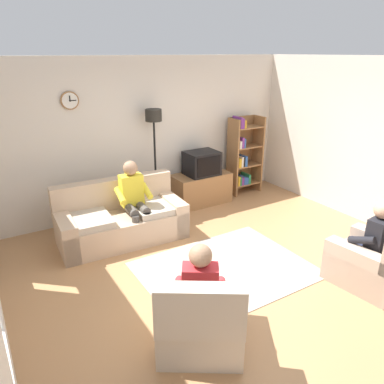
{
  "coord_description": "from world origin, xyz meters",
  "views": [
    {
      "loc": [
        -2.76,
        -3.35,
        2.76
      ],
      "look_at": [
        -0.14,
        0.94,
        0.84
      ],
      "focal_mm": 34.67,
      "sensor_mm": 36.0,
      "label": 1
    }
  ],
  "objects_px": {
    "tv": "(202,163)",
    "person_in_right_armchair": "(371,238)",
    "armchair_near_window": "(200,320)",
    "bookshelf": "(243,156)",
    "person_in_left_armchair": "(200,287)",
    "armchair_near_bookshelf": "(373,263)",
    "couch": "(121,220)",
    "floor_lamp": "(154,133)",
    "tv_stand": "(201,188)",
    "person_on_couch": "(134,197)"
  },
  "relations": [
    {
      "from": "tv",
      "to": "armchair_near_bookshelf",
      "type": "bearing_deg",
      "value": -83.32
    },
    {
      "from": "bookshelf",
      "to": "floor_lamp",
      "type": "xyz_separation_m",
      "value": [
        -1.95,
        0.03,
        0.69
      ]
    },
    {
      "from": "couch",
      "to": "armchair_near_window",
      "type": "distance_m",
      "value": 2.52
    },
    {
      "from": "tv_stand",
      "to": "floor_lamp",
      "type": "xyz_separation_m",
      "value": [
        -0.9,
        0.1,
        1.16
      ]
    },
    {
      "from": "person_in_left_armchair",
      "to": "armchair_near_bookshelf",
      "type": "bearing_deg",
      "value": -7.76
    },
    {
      "from": "person_on_couch",
      "to": "person_in_left_armchair",
      "type": "bearing_deg",
      "value": -97.45
    },
    {
      "from": "armchair_near_window",
      "to": "person_in_right_armchair",
      "type": "relative_size",
      "value": 1.05
    },
    {
      "from": "armchair_near_window",
      "to": "person_in_right_armchair",
      "type": "xyz_separation_m",
      "value": [
        2.4,
        -0.16,
        0.32
      ]
    },
    {
      "from": "person_on_couch",
      "to": "person_in_left_armchair",
      "type": "height_order",
      "value": "person_on_couch"
    },
    {
      "from": "bookshelf",
      "to": "person_in_right_armchair",
      "type": "bearing_deg",
      "value": -101.2
    },
    {
      "from": "person_in_left_armchair",
      "to": "couch",
      "type": "bearing_deg",
      "value": 87.37
    },
    {
      "from": "bookshelf",
      "to": "person_in_left_armchair",
      "type": "relative_size",
      "value": 1.42
    },
    {
      "from": "tv",
      "to": "person_in_left_armchair",
      "type": "xyz_separation_m",
      "value": [
        -1.97,
        -3.03,
        -0.2
      ]
    },
    {
      "from": "armchair_near_bookshelf",
      "to": "couch",
      "type": "bearing_deg",
      "value": 129.09
    },
    {
      "from": "tv_stand",
      "to": "armchair_near_window",
      "type": "bearing_deg",
      "value": -122.82
    },
    {
      "from": "armchair_near_window",
      "to": "person_in_right_armchair",
      "type": "distance_m",
      "value": 2.42
    },
    {
      "from": "bookshelf",
      "to": "person_on_couch",
      "type": "relative_size",
      "value": 1.28
    },
    {
      "from": "person_on_couch",
      "to": "armchair_near_window",
      "type": "bearing_deg",
      "value": -98.35
    },
    {
      "from": "couch",
      "to": "person_in_left_armchair",
      "type": "height_order",
      "value": "person_in_left_armchair"
    },
    {
      "from": "armchair_near_bookshelf",
      "to": "tv_stand",
      "type": "bearing_deg",
      "value": 96.63
    },
    {
      "from": "floor_lamp",
      "to": "armchair_near_bookshelf",
      "type": "bearing_deg",
      "value": -69.58
    },
    {
      "from": "tv",
      "to": "armchair_near_window",
      "type": "relative_size",
      "value": 0.51
    },
    {
      "from": "tv_stand",
      "to": "armchair_near_bookshelf",
      "type": "height_order",
      "value": "armchair_near_bookshelf"
    },
    {
      "from": "couch",
      "to": "floor_lamp",
      "type": "xyz_separation_m",
      "value": [
        0.95,
        0.71,
        1.14
      ]
    },
    {
      "from": "tv_stand",
      "to": "floor_lamp",
      "type": "relative_size",
      "value": 0.59
    },
    {
      "from": "tv_stand",
      "to": "armchair_near_bookshelf",
      "type": "bearing_deg",
      "value": -83.37
    },
    {
      "from": "bookshelf",
      "to": "person_on_couch",
      "type": "xyz_separation_m",
      "value": [
        -2.71,
        -0.79,
        -0.07
      ]
    },
    {
      "from": "bookshelf",
      "to": "armchair_near_bookshelf",
      "type": "relative_size",
      "value": 1.64
    },
    {
      "from": "floor_lamp",
      "to": "armchair_near_window",
      "type": "relative_size",
      "value": 1.58
    },
    {
      "from": "floor_lamp",
      "to": "person_in_left_armchair",
      "type": "relative_size",
      "value": 1.65
    },
    {
      "from": "tv",
      "to": "couch",
      "type": "bearing_deg",
      "value": -162.58
    },
    {
      "from": "floor_lamp",
      "to": "person_on_couch",
      "type": "relative_size",
      "value": 1.49
    },
    {
      "from": "floor_lamp",
      "to": "person_in_right_armchair",
      "type": "bearing_deg",
      "value": -69.25
    },
    {
      "from": "tv",
      "to": "bookshelf",
      "type": "height_order",
      "value": "bookshelf"
    },
    {
      "from": "tv",
      "to": "person_in_right_armchair",
      "type": "relative_size",
      "value": 0.54
    },
    {
      "from": "armchair_near_bookshelf",
      "to": "tv",
      "type": "bearing_deg",
      "value": 96.68
    },
    {
      "from": "person_in_left_armchair",
      "to": "person_in_right_armchair",
      "type": "distance_m",
      "value": 2.36
    },
    {
      "from": "couch",
      "to": "armchair_near_window",
      "type": "xyz_separation_m",
      "value": [
        -0.16,
        -2.52,
        -0.02
      ]
    },
    {
      "from": "couch",
      "to": "tv",
      "type": "height_order",
      "value": "tv"
    },
    {
      "from": "floor_lamp",
      "to": "tv_stand",
      "type": "bearing_deg",
      "value": -6.28
    },
    {
      "from": "person_in_right_armchair",
      "to": "bookshelf",
      "type": "bearing_deg",
      "value": 78.8
    },
    {
      "from": "couch",
      "to": "person_on_couch",
      "type": "height_order",
      "value": "person_on_couch"
    },
    {
      "from": "couch",
      "to": "bookshelf",
      "type": "distance_m",
      "value": 3.01
    },
    {
      "from": "armchair_near_window",
      "to": "person_in_right_armchair",
      "type": "bearing_deg",
      "value": -3.77
    },
    {
      "from": "armchair_near_window",
      "to": "person_in_left_armchair",
      "type": "relative_size",
      "value": 1.05
    },
    {
      "from": "bookshelf",
      "to": "person_in_right_armchair",
      "type": "xyz_separation_m",
      "value": [
        -0.66,
        -3.35,
        -0.16
      ]
    },
    {
      "from": "couch",
      "to": "tv",
      "type": "xyz_separation_m",
      "value": [
        1.85,
        0.58,
        0.49
      ]
    },
    {
      "from": "person_on_couch",
      "to": "person_in_right_armchair",
      "type": "bearing_deg",
      "value": -51.47
    },
    {
      "from": "person_on_couch",
      "to": "tv",
      "type": "bearing_deg",
      "value": 22.61
    },
    {
      "from": "bookshelf",
      "to": "armchair_near_window",
      "type": "distance_m",
      "value": 4.45
    }
  ]
}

